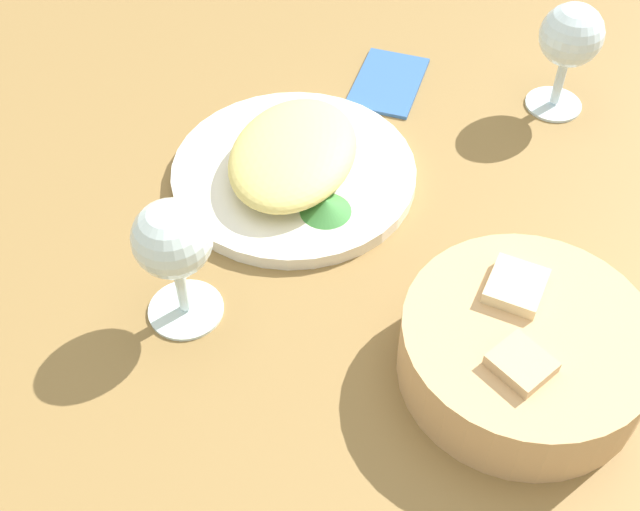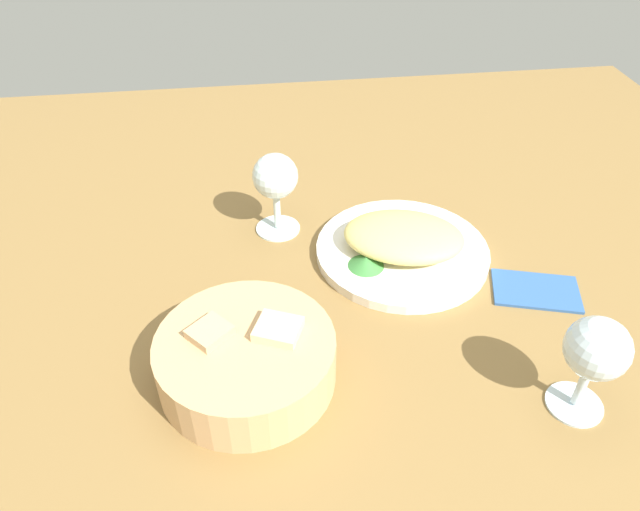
% 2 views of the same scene
% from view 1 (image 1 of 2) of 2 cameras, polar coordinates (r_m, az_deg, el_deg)
% --- Properties ---
extents(ground_plane, '(1.40, 1.40, 0.02)m').
position_cam_1_polar(ground_plane, '(0.80, 3.31, 2.44)').
color(ground_plane, olive).
extents(plate, '(0.24, 0.24, 0.01)m').
position_cam_1_polar(plate, '(0.82, -1.81, 5.71)').
color(plate, white).
rests_on(plate, ground_plane).
extents(omelette, '(0.19, 0.16, 0.04)m').
position_cam_1_polar(omelette, '(0.80, -1.86, 7.08)').
color(omelette, '#E5D172').
rests_on(omelette, plate).
extents(lettuce_garnish, '(0.05, 0.05, 0.01)m').
position_cam_1_polar(lettuce_garnish, '(0.76, 0.39, 3.47)').
color(lettuce_garnish, '#397E38').
rests_on(lettuce_garnish, plate).
extents(bread_basket, '(0.20, 0.20, 0.07)m').
position_cam_1_polar(bread_basket, '(0.67, 13.86, -6.29)').
color(bread_basket, tan).
rests_on(bread_basket, ground_plane).
extents(wine_glass_near, '(0.06, 0.06, 0.12)m').
position_cam_1_polar(wine_glass_near, '(0.66, -10.09, 0.64)').
color(wine_glass_near, silver).
rests_on(wine_glass_near, ground_plane).
extents(wine_glass_far, '(0.06, 0.06, 0.12)m').
position_cam_1_polar(wine_glass_far, '(0.90, 16.89, 13.99)').
color(wine_glass_far, silver).
rests_on(wine_glass_far, ground_plane).
extents(folded_napkin, '(0.13, 0.10, 0.01)m').
position_cam_1_polar(folded_napkin, '(0.94, 4.72, 11.93)').
color(folded_napkin, '#305A99').
rests_on(folded_napkin, ground_plane).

